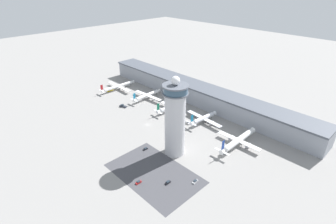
{
  "coord_description": "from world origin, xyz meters",
  "views": [
    {
      "loc": [
        159.08,
        -129.55,
        119.53
      ],
      "look_at": [
        8.53,
        16.94,
        10.2
      ],
      "focal_mm": 28.0,
      "sensor_mm": 36.0,
      "label": 1
    }
  ],
  "objects_px": {
    "service_truck_baggage": "(123,106)",
    "car_maroon_suv": "(145,149)",
    "car_navy_sedan": "(168,182)",
    "airplane_gate_charlie": "(172,107)",
    "car_blue_compact": "(195,181)",
    "airplane_gate_delta": "(204,118)",
    "service_truck_fuel": "(188,123)",
    "car_green_van": "(139,182)",
    "airplane_gate_bravo": "(147,95)",
    "airplane_gate_alpha": "(118,86)",
    "airplane_gate_echo": "(238,140)",
    "control_tower": "(175,119)",
    "service_truck_catering": "(110,90)"
  },
  "relations": [
    {
      "from": "service_truck_baggage",
      "to": "car_maroon_suv",
      "type": "height_order",
      "value": "service_truck_baggage"
    },
    {
      "from": "service_truck_baggage",
      "to": "car_navy_sedan",
      "type": "height_order",
      "value": "service_truck_baggage"
    },
    {
      "from": "airplane_gate_charlie",
      "to": "car_blue_compact",
      "type": "xyz_separation_m",
      "value": [
        83.37,
        -61.68,
        -3.46
      ]
    },
    {
      "from": "airplane_gate_delta",
      "to": "service_truck_fuel",
      "type": "xyz_separation_m",
      "value": [
        -8.81,
        -11.09,
        -3.65
      ]
    },
    {
      "from": "service_truck_fuel",
      "to": "car_green_van",
      "type": "relative_size",
      "value": 1.63
    },
    {
      "from": "airplane_gate_bravo",
      "to": "airplane_gate_charlie",
      "type": "distance_m",
      "value": 38.32
    },
    {
      "from": "airplane_gate_alpha",
      "to": "airplane_gate_delta",
      "type": "height_order",
      "value": "airplane_gate_delta"
    },
    {
      "from": "car_blue_compact",
      "to": "car_navy_sedan",
      "type": "height_order",
      "value": "car_blue_compact"
    },
    {
      "from": "service_truck_fuel",
      "to": "airplane_gate_echo",
      "type": "bearing_deg",
      "value": 2.68
    },
    {
      "from": "service_truck_baggage",
      "to": "car_maroon_suv",
      "type": "xyz_separation_m",
      "value": [
        73.2,
        -31.2,
        -0.43
      ]
    },
    {
      "from": "airplane_gate_charlie",
      "to": "airplane_gate_delta",
      "type": "xyz_separation_m",
      "value": [
        37.48,
        3.39,
        0.46
      ]
    },
    {
      "from": "car_maroon_suv",
      "to": "car_blue_compact",
      "type": "distance_m",
      "value": 50.64
    },
    {
      "from": "control_tower",
      "to": "service_truck_fuel",
      "type": "bearing_deg",
      "value": 118.99
    },
    {
      "from": "airplane_gate_bravo",
      "to": "airplane_gate_echo",
      "type": "distance_m",
      "value": 117.94
    },
    {
      "from": "airplane_gate_delta",
      "to": "airplane_gate_echo",
      "type": "bearing_deg",
      "value": -11.72
    },
    {
      "from": "service_truck_baggage",
      "to": "airplane_gate_echo",
      "type": "bearing_deg",
      "value": 11.82
    },
    {
      "from": "airplane_gate_charlie",
      "to": "service_truck_catering",
      "type": "distance_m",
      "value": 87.44
    },
    {
      "from": "airplane_gate_charlie",
      "to": "control_tower",
      "type": "bearing_deg",
      "value": -43.25
    },
    {
      "from": "service_truck_fuel",
      "to": "car_maroon_suv",
      "type": "height_order",
      "value": "service_truck_fuel"
    },
    {
      "from": "car_maroon_suv",
      "to": "service_truck_fuel",
      "type": "bearing_deg",
      "value": 94.29
    },
    {
      "from": "car_blue_compact",
      "to": "airplane_gate_charlie",
      "type": "bearing_deg",
      "value": 143.5
    },
    {
      "from": "airplane_gate_echo",
      "to": "car_maroon_suv",
      "type": "relative_size",
      "value": 11.15
    },
    {
      "from": "airplane_gate_echo",
      "to": "car_navy_sedan",
      "type": "bearing_deg",
      "value": -96.43
    },
    {
      "from": "service_truck_baggage",
      "to": "car_navy_sedan",
      "type": "bearing_deg",
      "value": -21.72
    },
    {
      "from": "airplane_gate_charlie",
      "to": "car_maroon_suv",
      "type": "bearing_deg",
      "value": -62.03
    },
    {
      "from": "airplane_gate_alpha",
      "to": "service_truck_fuel",
      "type": "relative_size",
      "value": 6.84
    },
    {
      "from": "car_blue_compact",
      "to": "service_truck_fuel",
      "type": "bearing_deg",
      "value": 135.37
    },
    {
      "from": "service_truck_fuel",
      "to": "car_blue_compact",
      "type": "xyz_separation_m",
      "value": [
        54.69,
        -53.98,
        -0.28
      ]
    },
    {
      "from": "control_tower",
      "to": "airplane_gate_delta",
      "type": "xyz_separation_m",
      "value": [
        -13.5,
        51.35,
        -24.47
      ]
    },
    {
      "from": "airplane_gate_charlie",
      "to": "service_truck_fuel",
      "type": "distance_m",
      "value": 29.86
    },
    {
      "from": "control_tower",
      "to": "service_truck_catering",
      "type": "distance_m",
      "value": 143.25
    },
    {
      "from": "airplane_gate_echo",
      "to": "car_green_van",
      "type": "xyz_separation_m",
      "value": [
        -21.24,
        -83.34,
        -3.94
      ]
    },
    {
      "from": "service_truck_catering",
      "to": "airplane_gate_charlie",
      "type": "bearing_deg",
      "value": 10.67
    },
    {
      "from": "airplane_gate_bravo",
      "to": "car_blue_compact",
      "type": "xyz_separation_m",
      "value": [
        121.68,
        -62.18,
        -3.78
      ]
    },
    {
      "from": "service_truck_catering",
      "to": "car_navy_sedan",
      "type": "xyz_separation_m",
      "value": [
        157.51,
        -58.92,
        -0.45
      ]
    },
    {
      "from": "service_truck_baggage",
      "to": "car_green_van",
      "type": "xyz_separation_m",
      "value": [
        98.73,
        -58.23,
        -0.36
      ]
    },
    {
      "from": "control_tower",
      "to": "airplane_gate_alpha",
      "type": "bearing_deg",
      "value": 162.84
    },
    {
      "from": "airplane_gate_bravo",
      "to": "car_green_van",
      "type": "height_order",
      "value": "airplane_gate_bravo"
    },
    {
      "from": "service_truck_baggage",
      "to": "airplane_gate_charlie",
      "type": "bearing_deg",
      "value": 36.94
    },
    {
      "from": "airplane_gate_charlie",
      "to": "car_navy_sedan",
      "type": "distance_m",
      "value": 103.84
    },
    {
      "from": "car_green_van",
      "to": "car_navy_sedan",
      "type": "bearing_deg",
      "value": 45.38
    },
    {
      "from": "service_truck_baggage",
      "to": "car_maroon_suv",
      "type": "bearing_deg",
      "value": -23.08
    },
    {
      "from": "airplane_gate_charlie",
      "to": "airplane_gate_echo",
      "type": "relative_size",
      "value": 0.81
    },
    {
      "from": "service_truck_fuel",
      "to": "car_blue_compact",
      "type": "bearing_deg",
      "value": -44.63
    },
    {
      "from": "airplane_gate_bravo",
      "to": "car_green_van",
      "type": "relative_size",
      "value": 9.42
    },
    {
      "from": "control_tower",
      "to": "car_green_van",
      "type": "height_order",
      "value": "control_tower"
    },
    {
      "from": "airplane_gate_delta",
      "to": "airplane_gate_echo",
      "type": "relative_size",
      "value": 0.88
    },
    {
      "from": "airplane_gate_charlie",
      "to": "service_truck_baggage",
      "type": "distance_m",
      "value": 50.73
    },
    {
      "from": "airplane_gate_charlie",
      "to": "airplane_gate_delta",
      "type": "distance_m",
      "value": 37.64
    },
    {
      "from": "airplane_gate_alpha",
      "to": "airplane_gate_delta",
      "type": "distance_m",
      "value": 120.57
    }
  ]
}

